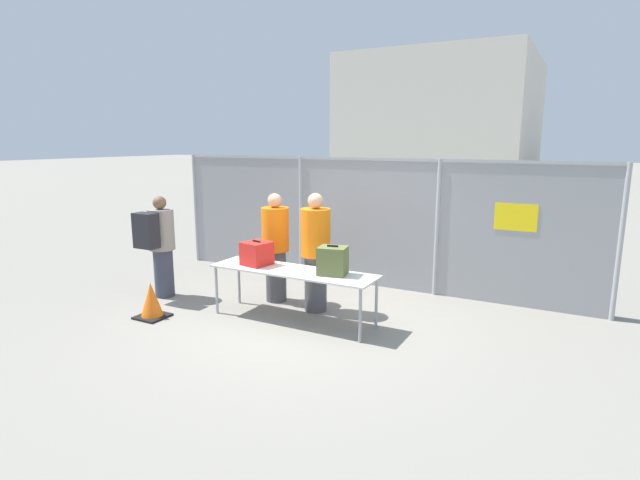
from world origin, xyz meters
name	(u,v)px	position (x,y,z in m)	size (l,w,h in m)	color
ground_plane	(301,323)	(0.00, 0.00, 0.00)	(120.00, 120.00, 0.00)	gray
fence_section	(365,219)	(0.02, 2.15, 1.15)	(7.61, 0.07, 2.19)	#9EA0A5
inspection_table	(293,274)	(-0.15, 0.02, 0.68)	(2.38, 0.65, 0.73)	silver
suitcase_red	(257,253)	(-0.74, 0.03, 0.89)	(0.41, 0.42, 0.35)	red
suitcase_olive	(333,261)	(0.44, 0.08, 0.91)	(0.42, 0.37, 0.40)	#566033
traveler_hooded	(159,243)	(-2.55, -0.05, 0.89)	(0.40, 0.62, 1.62)	#383D4C
security_worker_near	(316,251)	(-0.08, 0.55, 0.90)	(0.43, 0.43, 1.74)	#4C4C51
security_worker_far	(276,246)	(-0.84, 0.66, 0.87)	(0.42, 0.42, 1.68)	#4C4C51
utility_trailer	(465,252)	(1.38, 3.73, 0.41)	(4.05, 2.09, 0.71)	#B2B2B7
distant_hangar	(445,119)	(-5.57, 28.55, 3.84)	(11.09, 12.17, 7.67)	beige
traffic_cone	(152,302)	(-1.97, -0.82, 0.23)	(0.41, 0.41, 0.51)	black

